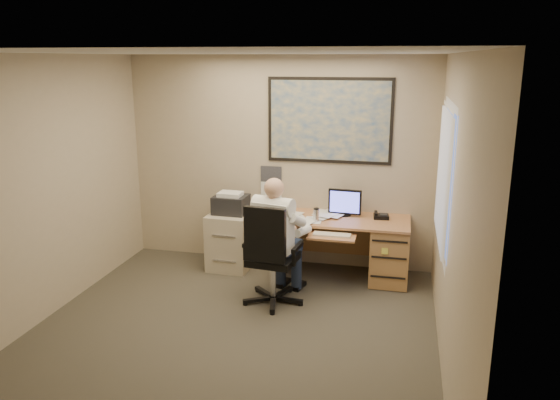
% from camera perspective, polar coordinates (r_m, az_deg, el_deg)
% --- Properties ---
extents(room_shell, '(4.00, 4.50, 2.70)m').
position_cam_1_polar(room_shell, '(4.97, -6.03, -0.68)').
color(room_shell, '#3E3A30').
rests_on(room_shell, ground).
extents(desk, '(1.60, 0.97, 1.08)m').
position_cam_1_polar(desk, '(6.80, 9.34, -4.57)').
color(desk, tan).
rests_on(desk, ground).
extents(world_map, '(1.56, 0.03, 1.06)m').
position_cam_1_polar(world_map, '(6.86, 5.18, 8.25)').
color(world_map, '#1E4C93').
rests_on(world_map, room_shell).
extents(wall_calendar, '(0.28, 0.01, 0.42)m').
position_cam_1_polar(wall_calendar, '(7.14, -0.93, 1.89)').
color(wall_calendar, white).
rests_on(wall_calendar, room_shell).
extents(window_blinds, '(0.06, 1.40, 1.30)m').
position_cam_1_polar(window_blinds, '(5.45, 16.83, 2.31)').
color(window_blinds, white).
rests_on(window_blinds, room_shell).
extents(filing_cabinet, '(0.55, 0.65, 1.01)m').
position_cam_1_polar(filing_cabinet, '(7.11, -5.07, -3.65)').
color(filing_cabinet, beige).
rests_on(filing_cabinet, ground).
extents(office_chair, '(0.76, 0.76, 1.16)m').
position_cam_1_polar(office_chair, '(6.06, -0.80, -7.85)').
color(office_chair, black).
rests_on(office_chair, ground).
extents(person, '(0.75, 0.93, 1.41)m').
position_cam_1_polar(person, '(6.01, -0.67, -4.30)').
color(person, white).
rests_on(person, office_chair).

